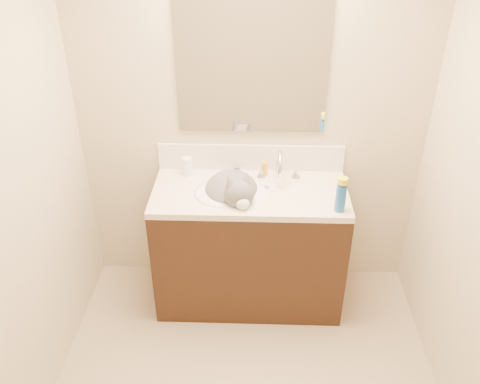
# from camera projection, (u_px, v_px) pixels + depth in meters

# --- Properties ---
(room_shell) EXTENTS (2.24, 2.54, 2.52)m
(room_shell) POSITION_uv_depth(u_px,v_px,m) (248.00, 185.00, 1.95)
(room_shell) COLOR #C1B08F
(room_shell) RESTS_ON ground
(vanity_cabinet) EXTENTS (1.20, 0.55, 0.82)m
(vanity_cabinet) POSITION_uv_depth(u_px,v_px,m) (249.00, 249.00, 3.35)
(vanity_cabinet) COLOR black
(vanity_cabinet) RESTS_ON ground
(counter_slab) EXTENTS (1.20, 0.55, 0.04)m
(counter_slab) POSITION_uv_depth(u_px,v_px,m) (250.00, 193.00, 3.12)
(counter_slab) COLOR beige
(counter_slab) RESTS_ON vanity_cabinet
(basin) EXTENTS (0.45, 0.36, 0.14)m
(basin) POSITION_uv_depth(u_px,v_px,m) (230.00, 203.00, 3.13)
(basin) COLOR white
(basin) RESTS_ON vanity_cabinet
(faucet) EXTENTS (0.28, 0.20, 0.21)m
(faucet) POSITION_uv_depth(u_px,v_px,m) (279.00, 168.00, 3.18)
(faucet) COLOR silver
(faucet) RESTS_ON counter_slab
(cat) EXTENTS (0.47, 0.51, 0.35)m
(cat) POSITION_uv_depth(u_px,v_px,m) (233.00, 193.00, 3.12)
(cat) COLOR #535053
(cat) RESTS_ON basin
(backsplash) EXTENTS (1.20, 0.02, 0.18)m
(backsplash) POSITION_uv_depth(u_px,v_px,m) (251.00, 158.00, 3.29)
(backsplash) COLOR silver
(backsplash) RESTS_ON counter_slab
(mirror) EXTENTS (0.90, 0.02, 0.80)m
(mirror) POSITION_uv_depth(u_px,v_px,m) (252.00, 69.00, 2.97)
(mirror) COLOR white
(mirror) RESTS_ON room_shell
(pill_bottle) EXTENTS (0.07, 0.07, 0.12)m
(pill_bottle) POSITION_uv_depth(u_px,v_px,m) (187.00, 166.00, 3.25)
(pill_bottle) COLOR white
(pill_bottle) RESTS_ON counter_slab
(pill_label) EXTENTS (0.06, 0.06, 0.04)m
(pill_label) POSITION_uv_depth(u_px,v_px,m) (187.00, 168.00, 3.26)
(pill_label) COLOR #CB4F21
(pill_label) RESTS_ON pill_bottle
(silver_jar) EXTENTS (0.07, 0.07, 0.06)m
(silver_jar) POSITION_uv_depth(u_px,v_px,m) (237.00, 170.00, 3.27)
(silver_jar) COLOR #B7B7BC
(silver_jar) RESTS_ON counter_slab
(amber_bottle) EXTENTS (0.05, 0.05, 0.09)m
(amber_bottle) POSITION_uv_depth(u_px,v_px,m) (265.00, 169.00, 3.25)
(amber_bottle) COLOR orange
(amber_bottle) RESTS_ON counter_slab
(toothbrush) EXTENTS (0.09, 0.11, 0.01)m
(toothbrush) POSITION_uv_depth(u_px,v_px,m) (267.00, 187.00, 3.13)
(toothbrush) COLOR white
(toothbrush) RESTS_ON counter_slab
(toothbrush_head) EXTENTS (0.03, 0.04, 0.02)m
(toothbrush_head) POSITION_uv_depth(u_px,v_px,m) (267.00, 187.00, 3.13)
(toothbrush_head) COLOR #6997DF
(toothbrush_head) RESTS_ON counter_slab
(spray_can) EXTENTS (0.06, 0.06, 0.16)m
(spray_can) POSITION_uv_depth(u_px,v_px,m) (341.00, 198.00, 2.88)
(spray_can) COLOR #1959B2
(spray_can) RESTS_ON counter_slab
(spray_cap) EXTENTS (0.06, 0.06, 0.04)m
(spray_cap) POSITION_uv_depth(u_px,v_px,m) (343.00, 181.00, 2.82)
(spray_cap) COLOR yellow
(spray_cap) RESTS_ON spray_can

